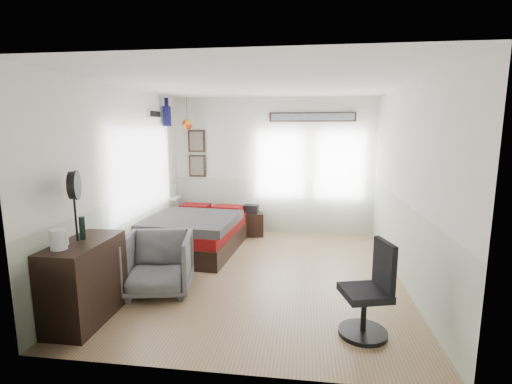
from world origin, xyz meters
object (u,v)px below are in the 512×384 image
nightstand (251,224)px  bed (197,232)px  armchair (158,264)px  task_chair (370,298)px  dresser (85,281)px

nightstand → bed: bearing=-142.2°
armchair → task_chair: bearing=-26.7°
nightstand → task_chair: 3.82m
task_chair → nightstand: bearing=101.5°
dresser → task_chair: size_ratio=1.00×
bed → task_chair: (2.53, -2.41, 0.10)m
armchair → task_chair: size_ratio=0.85×
armchair → nightstand: armchair is taller
bed → task_chair: task_chair is taller
dresser → armchair: dresser is taller
bed → armchair: armchair is taller
dresser → task_chair: 3.05m
bed → nightstand: bed is taller
dresser → armchair: bearing=56.5°
dresser → bed: bearing=78.3°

